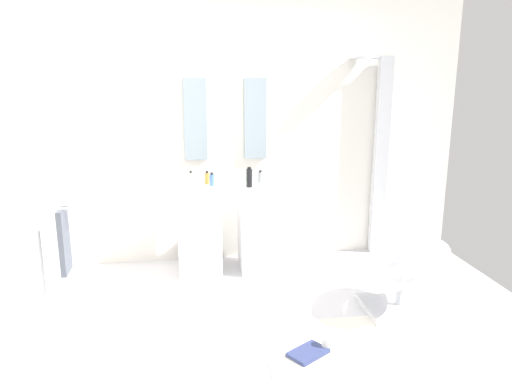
{
  "coord_description": "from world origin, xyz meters",
  "views": [
    {
      "loc": [
        -0.4,
        -3.2,
        1.87
      ],
      "look_at": [
        0.15,
        0.55,
        0.95
      ],
      "focal_mm": 34.1,
      "sensor_mm": 36.0,
      "label": 1
    }
  ],
  "objects_px": {
    "soap_bottle_grey": "(260,177)",
    "coffee_mug": "(327,342)",
    "pedestal_sink_left": "(199,229)",
    "soap_bottle_amber": "(207,178)",
    "soap_bottle_black": "(249,178)",
    "pedestal_sink_right": "(260,226)",
    "shower_column": "(379,153)",
    "soap_bottle_green": "(249,177)",
    "soap_bottle_clear": "(191,179)",
    "magazine_navy": "(308,353)",
    "soap_bottle_blue": "(212,180)",
    "towel_rack": "(61,244)",
    "lounge_chair": "(401,271)"
  },
  "relations": [
    {
      "from": "soap_bottle_grey",
      "to": "coffee_mug",
      "type": "bearing_deg",
      "value": -82.23
    },
    {
      "from": "pedestal_sink_left",
      "to": "soap_bottle_amber",
      "type": "bearing_deg",
      "value": 51.73
    },
    {
      "from": "pedestal_sink_left",
      "to": "soap_bottle_black",
      "type": "distance_m",
      "value": 0.69
    },
    {
      "from": "pedestal_sink_right",
      "to": "shower_column",
      "type": "bearing_deg",
      "value": 12.68
    },
    {
      "from": "soap_bottle_grey",
      "to": "shower_column",
      "type": "bearing_deg",
      "value": 8.22
    },
    {
      "from": "pedestal_sink_right",
      "to": "soap_bottle_green",
      "type": "height_order",
      "value": "soap_bottle_green"
    },
    {
      "from": "shower_column",
      "to": "soap_bottle_amber",
      "type": "xyz_separation_m",
      "value": [
        -1.79,
        -0.18,
        -0.17
      ]
    },
    {
      "from": "shower_column",
      "to": "soap_bottle_clear",
      "type": "height_order",
      "value": "shower_column"
    },
    {
      "from": "magazine_navy",
      "to": "pedestal_sink_right",
      "type": "bearing_deg",
      "value": 59.75
    },
    {
      "from": "pedestal_sink_left",
      "to": "soap_bottle_clear",
      "type": "relative_size",
      "value": 7.11
    },
    {
      "from": "soap_bottle_blue",
      "to": "pedestal_sink_left",
      "type": "bearing_deg",
      "value": -164.74
    },
    {
      "from": "soap_bottle_clear",
      "to": "soap_bottle_black",
      "type": "relative_size",
      "value": 0.7
    },
    {
      "from": "pedestal_sink_left",
      "to": "magazine_navy",
      "type": "xyz_separation_m",
      "value": [
        0.68,
        -1.56,
        -0.42
      ]
    },
    {
      "from": "pedestal_sink_left",
      "to": "soap_bottle_clear",
      "type": "height_order",
      "value": "soap_bottle_clear"
    },
    {
      "from": "pedestal_sink_left",
      "to": "towel_rack",
      "type": "bearing_deg",
      "value": -142.75
    },
    {
      "from": "pedestal_sink_right",
      "to": "soap_bottle_amber",
      "type": "distance_m",
      "value": 0.69
    },
    {
      "from": "towel_rack",
      "to": "soap_bottle_grey",
      "type": "distance_m",
      "value": 1.92
    },
    {
      "from": "towel_rack",
      "to": "soap_bottle_grey",
      "type": "bearing_deg",
      "value": 28.74
    },
    {
      "from": "magazine_navy",
      "to": "soap_bottle_green",
      "type": "distance_m",
      "value": 1.81
    },
    {
      "from": "soap_bottle_blue",
      "to": "soap_bottle_green",
      "type": "bearing_deg",
      "value": -6.8
    },
    {
      "from": "soap_bottle_clear",
      "to": "soap_bottle_amber",
      "type": "bearing_deg",
      "value": 4.0
    },
    {
      "from": "pedestal_sink_right",
      "to": "pedestal_sink_left",
      "type": "bearing_deg",
      "value": 180.0
    },
    {
      "from": "soap_bottle_black",
      "to": "soap_bottle_clear",
      "type": "bearing_deg",
      "value": 161.68
    },
    {
      "from": "lounge_chair",
      "to": "towel_rack",
      "type": "bearing_deg",
      "value": 174.93
    },
    {
      "from": "shower_column",
      "to": "soap_bottle_blue",
      "type": "xyz_separation_m",
      "value": [
        -1.75,
        -0.25,
        -0.17
      ]
    },
    {
      "from": "coffee_mug",
      "to": "soap_bottle_blue",
      "type": "xyz_separation_m",
      "value": [
        -0.69,
        1.55,
        0.85
      ]
    },
    {
      "from": "lounge_chair",
      "to": "soap_bottle_black",
      "type": "distance_m",
      "value": 1.57
    },
    {
      "from": "pedestal_sink_left",
      "to": "magazine_navy",
      "type": "bearing_deg",
      "value": -66.64
    },
    {
      "from": "towel_rack",
      "to": "magazine_navy",
      "type": "distance_m",
      "value": 1.99
    },
    {
      "from": "pedestal_sink_left",
      "to": "towel_rack",
      "type": "distance_m",
      "value": 1.35
    },
    {
      "from": "pedestal_sink_left",
      "to": "soap_bottle_black",
      "type": "xyz_separation_m",
      "value": [
        0.47,
        -0.07,
        0.5
      ]
    },
    {
      "from": "magazine_navy",
      "to": "soap_bottle_amber",
      "type": "xyz_separation_m",
      "value": [
        -0.59,
        1.68,
        0.88
      ]
    },
    {
      "from": "pedestal_sink_right",
      "to": "coffee_mug",
      "type": "relative_size",
      "value": 9.85
    },
    {
      "from": "lounge_chair",
      "to": "soap_bottle_clear",
      "type": "relative_size",
      "value": 8.08
    },
    {
      "from": "soap_bottle_black",
      "to": "coffee_mug",
      "type": "bearing_deg",
      "value": -76.28
    },
    {
      "from": "towel_rack",
      "to": "soap_bottle_green",
      "type": "xyz_separation_m",
      "value": [
        1.54,
        0.8,
        0.3
      ]
    },
    {
      "from": "coffee_mug",
      "to": "soap_bottle_grey",
      "type": "height_order",
      "value": "soap_bottle_grey"
    },
    {
      "from": "soap_bottle_black",
      "to": "soap_bottle_amber",
      "type": "xyz_separation_m",
      "value": [
        -0.38,
        0.19,
        -0.03
      ]
    },
    {
      "from": "soap_bottle_clear",
      "to": "soap_bottle_grey",
      "type": "relative_size",
      "value": 1.11
    },
    {
      "from": "soap_bottle_amber",
      "to": "pedestal_sink_right",
      "type": "bearing_deg",
      "value": -12.88
    },
    {
      "from": "pedestal_sink_right",
      "to": "soap_bottle_amber",
      "type": "height_order",
      "value": "soap_bottle_amber"
    },
    {
      "from": "soap_bottle_blue",
      "to": "lounge_chair",
      "type": "bearing_deg",
      "value": -36.95
    },
    {
      "from": "soap_bottle_black",
      "to": "magazine_navy",
      "type": "bearing_deg",
      "value": -82.25
    },
    {
      "from": "lounge_chair",
      "to": "soap_bottle_green",
      "type": "height_order",
      "value": "soap_bottle_green"
    },
    {
      "from": "coffee_mug",
      "to": "soap_bottle_amber",
      "type": "distance_m",
      "value": 1.98
    },
    {
      "from": "soap_bottle_blue",
      "to": "soap_bottle_grey",
      "type": "bearing_deg",
      "value": 8.45
    },
    {
      "from": "pedestal_sink_left",
      "to": "towel_rack",
      "type": "relative_size",
      "value": 1.0
    },
    {
      "from": "towel_rack",
      "to": "coffee_mug",
      "type": "xyz_separation_m",
      "value": [
        1.88,
        -0.71,
        -0.57
      ]
    },
    {
      "from": "magazine_navy",
      "to": "soap_bottle_black",
      "type": "xyz_separation_m",
      "value": [
        -0.2,
        1.49,
        0.92
      ]
    },
    {
      "from": "soap_bottle_blue",
      "to": "soap_bottle_green",
      "type": "relative_size",
      "value": 0.73
    }
  ]
}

